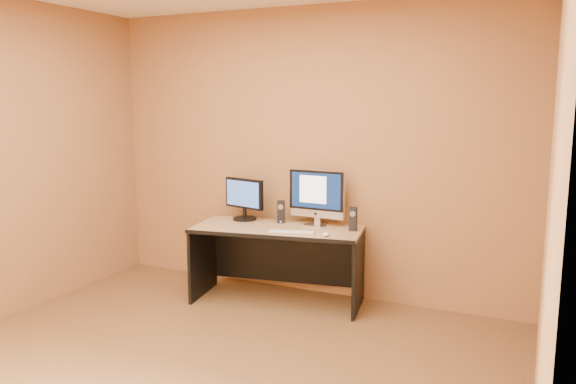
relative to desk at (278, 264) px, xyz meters
The scene contains 10 objects.
walls 1.87m from the desk, 85.71° to the right, with size 4.00×4.00×2.60m, color #905E3A, non-canonical shape.
desk is the anchor object (origin of this frame).
imac 0.68m from the desk, 36.83° to the left, with size 0.52×0.19×0.50m, color #BCBBC0, non-canonical shape.
second_monitor 0.69m from the desk, 159.97° to the left, with size 0.44×0.22×0.38m, color black, non-canonical shape.
speaker_left 0.48m from the desk, 106.13° to the left, with size 0.06×0.07×0.20m, color black, non-canonical shape.
speaker_right 0.79m from the desk, 13.47° to the left, with size 0.06×0.07×0.20m, color black, non-canonical shape.
keyboard 0.43m from the desk, 38.79° to the right, with size 0.39×0.11×0.02m, color #BABABE.
mouse 0.63m from the desk, 14.64° to the right, with size 0.05×0.09×0.03m, color white.
cable_a 0.55m from the desk, 38.20° to the left, with size 0.01×0.01×0.20m, color black.
cable_b 0.49m from the desk, 54.02° to the left, with size 0.01×0.01×0.16m, color black.
Camera 1 is at (1.98, -2.70, 1.77)m, focal length 35.00 mm.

